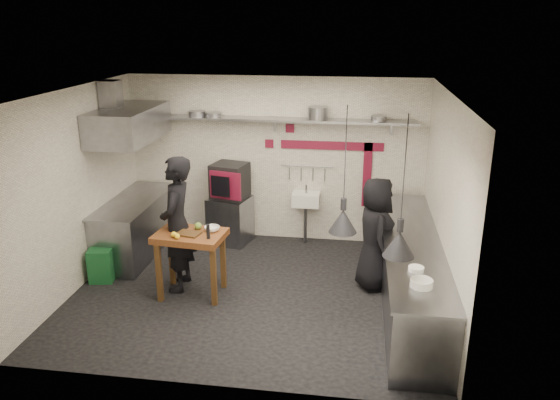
# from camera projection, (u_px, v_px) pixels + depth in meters

# --- Properties ---
(floor) EXTENTS (5.00, 5.00, 0.00)m
(floor) POSITION_uv_depth(u_px,v_px,m) (253.00, 292.00, 7.73)
(floor) COLOR black
(floor) RESTS_ON ground
(ceiling) EXTENTS (5.00, 5.00, 0.00)m
(ceiling) POSITION_uv_depth(u_px,v_px,m) (250.00, 92.00, 6.84)
(ceiling) COLOR beige
(ceiling) RESTS_ON floor
(wall_back) EXTENTS (5.00, 0.04, 2.80)m
(wall_back) POSITION_uv_depth(u_px,v_px,m) (275.00, 160.00, 9.25)
(wall_back) COLOR white
(wall_back) RESTS_ON floor
(wall_front) EXTENTS (5.00, 0.04, 2.80)m
(wall_front) POSITION_uv_depth(u_px,v_px,m) (210.00, 265.00, 5.31)
(wall_front) COLOR white
(wall_front) RESTS_ON floor
(wall_left) EXTENTS (0.04, 4.20, 2.80)m
(wall_left) POSITION_uv_depth(u_px,v_px,m) (76.00, 190.00, 7.62)
(wall_left) COLOR white
(wall_left) RESTS_ON floor
(wall_right) EXTENTS (0.04, 4.20, 2.80)m
(wall_right) POSITION_uv_depth(u_px,v_px,m) (444.00, 207.00, 6.94)
(wall_right) COLOR white
(wall_right) RESTS_ON floor
(red_band_horiz) EXTENTS (1.70, 0.02, 0.14)m
(red_band_horiz) POSITION_uv_depth(u_px,v_px,m) (332.00, 146.00, 9.02)
(red_band_horiz) COLOR maroon
(red_band_horiz) RESTS_ON wall_back
(red_band_vert) EXTENTS (0.14, 0.02, 1.10)m
(red_band_vert) POSITION_uv_depth(u_px,v_px,m) (367.00, 175.00, 9.09)
(red_band_vert) COLOR maroon
(red_band_vert) RESTS_ON wall_back
(red_tile_a) EXTENTS (0.14, 0.02, 0.14)m
(red_tile_a) POSITION_uv_depth(u_px,v_px,m) (290.00, 128.00, 9.03)
(red_tile_a) COLOR maroon
(red_tile_a) RESTS_ON wall_back
(red_tile_b) EXTENTS (0.14, 0.02, 0.14)m
(red_tile_b) POSITION_uv_depth(u_px,v_px,m) (269.00, 144.00, 9.16)
(red_tile_b) COLOR maroon
(red_tile_b) RESTS_ON wall_back
(back_shelf) EXTENTS (4.60, 0.34, 0.04)m
(back_shelf) POSITION_uv_depth(u_px,v_px,m) (274.00, 119.00, 8.86)
(back_shelf) COLOR slate
(back_shelf) RESTS_ON wall_back
(shelf_bracket_left) EXTENTS (0.04, 0.06, 0.24)m
(shelf_bracket_left) POSITION_uv_depth(u_px,v_px,m) (165.00, 121.00, 9.29)
(shelf_bracket_left) COLOR slate
(shelf_bracket_left) RESTS_ON wall_back
(shelf_bracket_mid) EXTENTS (0.04, 0.06, 0.24)m
(shelf_bracket_mid) POSITION_uv_depth(u_px,v_px,m) (275.00, 124.00, 9.03)
(shelf_bracket_mid) COLOR slate
(shelf_bracket_mid) RESTS_ON wall_back
(shelf_bracket_right) EXTENTS (0.04, 0.06, 0.24)m
(shelf_bracket_right) POSITION_uv_depth(u_px,v_px,m) (392.00, 127.00, 8.77)
(shelf_bracket_right) COLOR slate
(shelf_bracket_right) RESTS_ON wall_back
(pan_far_left) EXTENTS (0.35, 0.35, 0.09)m
(pan_far_left) POSITION_uv_depth(u_px,v_px,m) (197.00, 114.00, 9.01)
(pan_far_left) COLOR slate
(pan_far_left) RESTS_ON back_shelf
(pan_mid_left) EXTENTS (0.33, 0.33, 0.07)m
(pan_mid_left) POSITION_uv_depth(u_px,v_px,m) (214.00, 115.00, 8.97)
(pan_mid_left) COLOR slate
(pan_mid_left) RESTS_ON back_shelf
(stock_pot) EXTENTS (0.42, 0.42, 0.20)m
(stock_pot) POSITION_uv_depth(u_px,v_px,m) (318.00, 113.00, 8.72)
(stock_pot) COLOR slate
(stock_pot) RESTS_ON back_shelf
(pan_right) EXTENTS (0.29, 0.29, 0.08)m
(pan_right) POSITION_uv_depth(u_px,v_px,m) (379.00, 118.00, 8.61)
(pan_right) COLOR slate
(pan_right) RESTS_ON back_shelf
(oven_stand) EXTENTS (0.77, 0.72, 0.80)m
(oven_stand) POSITION_uv_depth(u_px,v_px,m) (230.00, 220.00, 9.35)
(oven_stand) COLOR slate
(oven_stand) RESTS_ON floor
(combi_oven) EXTENTS (0.65, 0.62, 0.58)m
(combi_oven) POSITION_uv_depth(u_px,v_px,m) (230.00, 180.00, 9.17)
(combi_oven) COLOR black
(combi_oven) RESTS_ON oven_stand
(oven_door) EXTENTS (0.55, 0.16, 0.46)m
(oven_door) POSITION_uv_depth(u_px,v_px,m) (225.00, 186.00, 8.89)
(oven_door) COLOR maroon
(oven_door) RESTS_ON combi_oven
(oven_glass) EXTENTS (0.33, 0.09, 0.34)m
(oven_glass) POSITION_uv_depth(u_px,v_px,m) (220.00, 186.00, 8.85)
(oven_glass) COLOR black
(oven_glass) RESTS_ON oven_door
(hand_sink) EXTENTS (0.46, 0.34, 0.22)m
(hand_sink) POSITION_uv_depth(u_px,v_px,m) (306.00, 199.00, 9.21)
(hand_sink) COLOR white
(hand_sink) RESTS_ON wall_back
(sink_tap) EXTENTS (0.03, 0.03, 0.14)m
(sink_tap) POSITION_uv_depth(u_px,v_px,m) (306.00, 189.00, 9.15)
(sink_tap) COLOR slate
(sink_tap) RESTS_ON hand_sink
(sink_drain) EXTENTS (0.06, 0.06, 0.66)m
(sink_drain) POSITION_uv_depth(u_px,v_px,m) (305.00, 224.00, 9.31)
(sink_drain) COLOR slate
(sink_drain) RESTS_ON floor
(utensil_rail) EXTENTS (0.90, 0.02, 0.02)m
(utensil_rail) POSITION_uv_depth(u_px,v_px,m) (307.00, 166.00, 9.17)
(utensil_rail) COLOR slate
(utensil_rail) RESTS_ON wall_back
(counter_right) EXTENTS (0.70, 3.80, 0.90)m
(counter_right) POSITION_uv_depth(u_px,v_px,m) (410.00, 273.00, 7.29)
(counter_right) COLOR slate
(counter_right) RESTS_ON floor
(counter_right_top) EXTENTS (0.76, 3.90, 0.03)m
(counter_right_top) POSITION_uv_depth(u_px,v_px,m) (413.00, 241.00, 7.14)
(counter_right_top) COLOR slate
(counter_right_top) RESTS_ON counter_right
(plate_stack) EXTENTS (0.31, 0.31, 0.09)m
(plate_stack) POSITION_uv_depth(u_px,v_px,m) (421.00, 283.00, 5.87)
(plate_stack) COLOR white
(plate_stack) RESTS_ON counter_right_top
(small_bowl_right) EXTENTS (0.24, 0.24, 0.05)m
(small_bowl_right) POSITION_uv_depth(u_px,v_px,m) (416.00, 269.00, 6.25)
(small_bowl_right) COLOR white
(small_bowl_right) RESTS_ON counter_right_top
(counter_left) EXTENTS (0.70, 1.90, 0.90)m
(counter_left) POSITION_uv_depth(u_px,v_px,m) (135.00, 228.00, 8.86)
(counter_left) COLOR slate
(counter_left) RESTS_ON floor
(counter_left_top) EXTENTS (0.76, 2.00, 0.03)m
(counter_left_top) POSITION_uv_depth(u_px,v_px,m) (133.00, 201.00, 8.71)
(counter_left_top) COLOR slate
(counter_left_top) RESTS_ON counter_left
(extractor_hood) EXTENTS (0.78, 1.60, 0.50)m
(extractor_hood) POSITION_uv_depth(u_px,v_px,m) (129.00, 124.00, 8.32)
(extractor_hood) COLOR slate
(extractor_hood) RESTS_ON ceiling
(hood_duct) EXTENTS (0.28, 0.28, 0.50)m
(hood_duct) POSITION_uv_depth(u_px,v_px,m) (111.00, 97.00, 8.22)
(hood_duct) COLOR slate
(hood_duct) RESTS_ON ceiling
(green_bin) EXTENTS (0.39, 0.39, 0.50)m
(green_bin) POSITION_uv_depth(u_px,v_px,m) (102.00, 264.00, 8.01)
(green_bin) COLOR #18592A
(green_bin) RESTS_ON floor
(prep_table) EXTENTS (0.98, 0.73, 0.92)m
(prep_table) POSITION_uv_depth(u_px,v_px,m) (192.00, 264.00, 7.54)
(prep_table) COLOR brown
(prep_table) RESTS_ON floor
(cutting_board) EXTENTS (0.35, 0.28, 0.02)m
(cutting_board) POSITION_uv_depth(u_px,v_px,m) (189.00, 234.00, 7.33)
(cutting_board) COLOR #4C3118
(cutting_board) RESTS_ON prep_table
(pepper_mill) EXTENTS (0.06, 0.06, 0.20)m
(pepper_mill) POSITION_uv_depth(u_px,v_px,m) (208.00, 232.00, 7.17)
(pepper_mill) COLOR black
(pepper_mill) RESTS_ON prep_table
(lemon_a) EXTENTS (0.10, 0.10, 0.07)m
(lemon_a) POSITION_uv_depth(u_px,v_px,m) (174.00, 234.00, 7.23)
(lemon_a) COLOR yellow
(lemon_a) RESTS_ON prep_table
(lemon_b) EXTENTS (0.08, 0.08, 0.07)m
(lemon_b) POSITION_uv_depth(u_px,v_px,m) (177.00, 236.00, 7.18)
(lemon_b) COLOR yellow
(lemon_b) RESTS_ON prep_table
(veg_ball) EXTENTS (0.11, 0.11, 0.10)m
(veg_ball) POSITION_uv_depth(u_px,v_px,m) (198.00, 226.00, 7.50)
(veg_ball) COLOR olive
(veg_ball) RESTS_ON prep_table
(steel_tray) EXTENTS (0.21, 0.17, 0.03)m
(steel_tray) POSITION_uv_depth(u_px,v_px,m) (175.00, 227.00, 7.56)
(steel_tray) COLOR slate
(steel_tray) RESTS_ON prep_table
(bowl) EXTENTS (0.25, 0.25, 0.07)m
(bowl) POSITION_uv_depth(u_px,v_px,m) (212.00, 229.00, 7.45)
(bowl) COLOR white
(bowl) RESTS_ON prep_table
(heat_lamp_near) EXTENTS (0.38, 0.38, 1.47)m
(heat_lamp_near) POSITION_uv_depth(u_px,v_px,m) (345.00, 171.00, 6.10)
(heat_lamp_near) COLOR black
(heat_lamp_near) RESTS_ON ceiling
(heat_lamp_far) EXTENTS (0.44, 0.44, 1.53)m
(heat_lamp_far) POSITION_uv_depth(u_px,v_px,m) (403.00, 188.00, 5.58)
(heat_lamp_far) COLOR black
(heat_lamp_far) RESTS_ON ceiling
(chef_left) EXTENTS (0.51, 0.73, 1.93)m
(chef_left) POSITION_uv_depth(u_px,v_px,m) (177.00, 224.00, 7.57)
(chef_left) COLOR black
(chef_left) RESTS_ON floor
(chef_right) EXTENTS (0.66, 0.88, 1.62)m
(chef_right) POSITION_uv_depth(u_px,v_px,m) (375.00, 234.00, 7.65)
(chef_right) COLOR black
(chef_right) RESTS_ON floor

